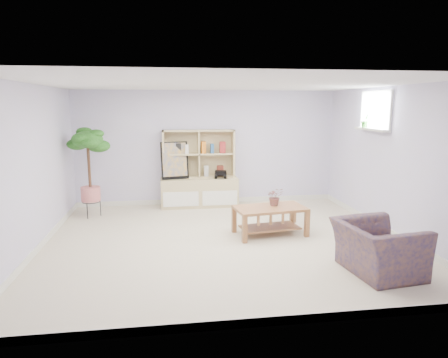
{
  "coord_description": "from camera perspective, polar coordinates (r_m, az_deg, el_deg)",
  "views": [
    {
      "loc": [
        -0.84,
        -5.92,
        2.1
      ],
      "look_at": [
        0.07,
        0.46,
        0.9
      ],
      "focal_mm": 32.0,
      "sensor_mm": 36.0,
      "label": 1
    }
  ],
  "objects": [
    {
      "name": "floor",
      "position": [
        6.33,
        -0.01,
        -8.8
      ],
      "size": [
        5.5,
        5.0,
        0.01
      ],
      "primitive_type": "cube",
      "color": "#C0B08A",
      "rests_on": "ground"
    },
    {
      "name": "ceiling",
      "position": [
        5.98,
        -0.01,
        13.44
      ],
      "size": [
        5.5,
        5.0,
        0.01
      ],
      "primitive_type": "cube",
      "color": "white",
      "rests_on": "walls"
    },
    {
      "name": "walls",
      "position": [
        6.04,
        -0.01,
        2.0
      ],
      "size": [
        5.51,
        5.01,
        2.4
      ],
      "color": "silver",
      "rests_on": "floor"
    },
    {
      "name": "baseboard",
      "position": [
        6.32,
        -0.01,
        -8.38
      ],
      "size": [
        5.5,
        5.0,
        0.1
      ],
      "primitive_type": null,
      "color": "silver",
      "rests_on": "floor"
    },
    {
      "name": "window",
      "position": [
        7.43,
        20.91,
        9.1
      ],
      "size": [
        0.1,
        0.98,
        0.68
      ],
      "primitive_type": null,
      "color": "silver",
      "rests_on": "walls"
    },
    {
      "name": "window_sill",
      "position": [
        7.41,
        20.33,
        6.66
      ],
      "size": [
        0.14,
        1.0,
        0.04
      ],
      "primitive_type": "cube",
      "color": "silver",
      "rests_on": "walls"
    },
    {
      "name": "storage_unit",
      "position": [
        8.28,
        -3.56,
        1.48
      ],
      "size": [
        1.59,
        0.54,
        1.59
      ],
      "primitive_type": null,
      "color": "tan",
      "rests_on": "floor"
    },
    {
      "name": "poster",
      "position": [
        8.21,
        -7.07,
        2.64
      ],
      "size": [
        0.57,
        0.22,
        0.77
      ],
      "primitive_type": null,
      "rotation": [
        0.0,
        0.0,
        0.17
      ],
      "color": "#F3AA12",
      "rests_on": "storage_unit"
    },
    {
      "name": "toy_truck",
      "position": [
        8.28,
        -0.47,
        0.74
      ],
      "size": [
        0.38,
        0.29,
        0.18
      ],
      "primitive_type": null,
      "rotation": [
        0.0,
        0.0,
        -0.16
      ],
      "color": "black",
      "rests_on": "storage_unit"
    },
    {
      "name": "coffee_table",
      "position": [
        6.6,
        6.57,
        -5.96
      ],
      "size": [
        1.21,
        0.77,
        0.46
      ],
      "primitive_type": null,
      "rotation": [
        0.0,
        0.0,
        0.14
      ],
      "color": "brown",
      "rests_on": "floor"
    },
    {
      "name": "table_plant",
      "position": [
        6.63,
        7.28,
        -2.49
      ],
      "size": [
        0.28,
        0.25,
        0.3
      ],
      "primitive_type": "imported",
      "rotation": [
        0.0,
        0.0,
        0.04
      ],
      "color": "#237931",
      "rests_on": "coffee_table"
    },
    {
      "name": "floor_tree",
      "position": [
        7.87,
        -18.67,
        0.83
      ],
      "size": [
        0.73,
        0.73,
        1.69
      ],
      "primitive_type": null,
      "rotation": [
        0.0,
        0.0,
        0.19
      ],
      "color": "#0E420D",
      "rests_on": "floor"
    },
    {
      "name": "armchair",
      "position": [
        5.43,
        21.14,
        -8.77
      ],
      "size": [
        0.98,
        1.09,
        0.73
      ],
      "primitive_type": "imported",
      "rotation": [
        0.0,
        0.0,
        1.69
      ],
      "color": "#1B1F4F",
      "rests_on": "floor"
    },
    {
      "name": "sill_plant",
      "position": [
        7.63,
        19.49,
        7.89
      ],
      "size": [
        0.17,
        0.15,
        0.25
      ],
      "primitive_type": "imported",
      "rotation": [
        0.0,
        0.0,
        0.36
      ],
      "color": "#0E420D",
      "rests_on": "window_sill"
    }
  ]
}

